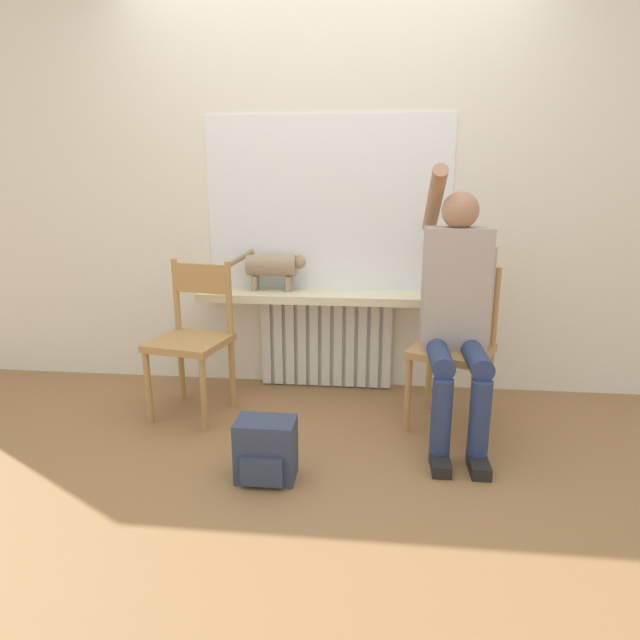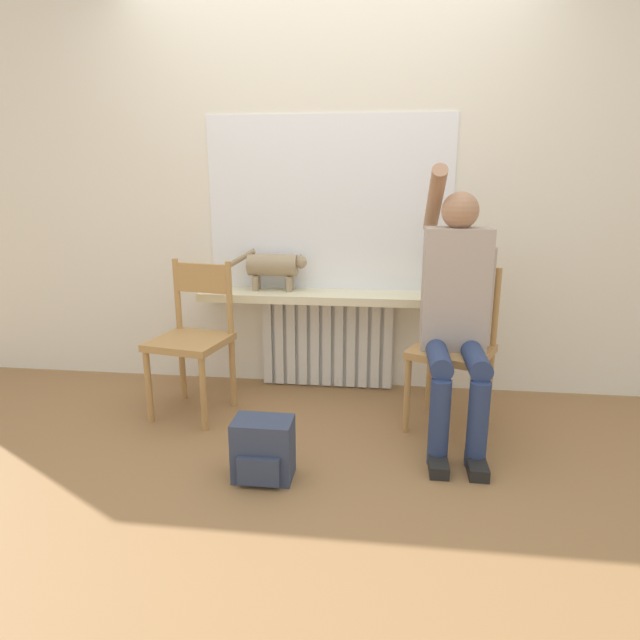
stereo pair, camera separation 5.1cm
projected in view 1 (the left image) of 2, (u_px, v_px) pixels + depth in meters
The scene contains 10 objects.
ground_plane at pixel (303, 475), 2.51m from camera, with size 12.00×12.00×0.00m, color olive.
wall_with_window at pixel (328, 179), 3.35m from camera, with size 7.00×0.06×2.70m.
radiator at pixel (326, 342), 3.54m from camera, with size 0.87×0.08×0.61m.
windowsill at pixel (325, 297), 3.37m from camera, with size 1.60×0.29×0.05m.
window_glass at pixel (327, 205), 3.36m from camera, with size 1.54×0.01×1.08m.
chair_left at pixel (193, 337), 3.09m from camera, with size 0.47×0.47×0.89m.
chair_right at pixel (454, 345), 2.93m from camera, with size 0.53×0.53×0.89m.
person at pixel (457, 305), 2.77m from camera, with size 0.36×0.98×1.43m.
cat at pixel (273, 266), 3.39m from camera, with size 0.53×0.14×0.27m.
backpack at pixel (266, 450), 2.45m from camera, with size 0.27×0.21×0.29m.
Camera 1 is at (0.32, -2.22, 1.34)m, focal length 30.00 mm.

